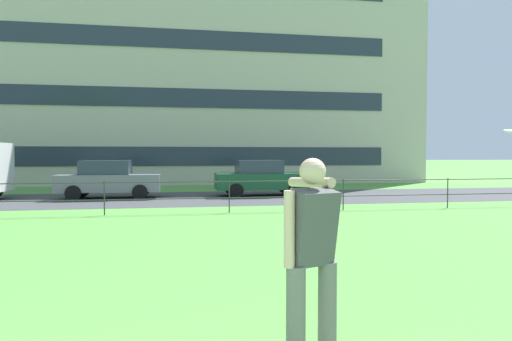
{
  "coord_description": "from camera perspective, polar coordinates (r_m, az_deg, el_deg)",
  "views": [
    {
      "loc": [
        0.42,
        -1.16,
        1.75
      ],
      "look_at": [
        1.83,
        7.16,
        1.45
      ],
      "focal_mm": 30.58,
      "sensor_mm": 36.0,
      "label": 1
    }
  ],
  "objects": [
    {
      "name": "car_dark_green_center",
      "position": [
        18.8,
        0.69,
        -0.96
      ],
      "size": [
        4.02,
        1.86,
        1.54
      ],
      "color": "#194C2D",
      "rests_on": "ground"
    },
    {
      "name": "car_grey_right",
      "position": [
        18.66,
        -18.67,
        -1.09
      ],
      "size": [
        4.02,
        1.85,
        1.54
      ],
      "color": "slate",
      "rests_on": "ground"
    },
    {
      "name": "apartment_building_background",
      "position": [
        33.31,
        -16.72,
        13.92
      ],
      "size": [
        39.07,
        13.41,
        17.35
      ],
      "color": "beige",
      "rests_on": "ground"
    },
    {
      "name": "street_strip",
      "position": [
        17.98,
        -10.92,
        -3.61
      ],
      "size": [
        80.0,
        6.21,
        0.01
      ],
      "primitive_type": "cube",
      "color": "#424247",
      "rests_on": "ground"
    },
    {
      "name": "park_fence",
      "position": [
        13.25,
        -11.41,
        -2.72
      ],
      "size": [
        32.92,
        0.04,
        1.0
      ],
      "color": "#333833",
      "rests_on": "ground"
    },
    {
      "name": "person_thrower",
      "position": [
        3.71,
        7.22,
        -10.69
      ],
      "size": [
        0.49,
        0.87,
        1.73
      ],
      "color": "slate",
      "rests_on": "ground"
    }
  ]
}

